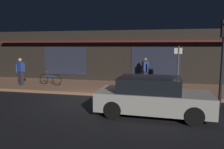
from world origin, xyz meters
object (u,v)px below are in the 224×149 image
motorcycle (133,82)px  person_photographer (21,71)px  bicycle_parked (50,79)px  person_bystander (145,70)px  traffic_light_pole (223,48)px  sign_post (178,66)px  parked_car_near (152,96)px

motorcycle → person_photographer: (-6.97, 0.32, 0.38)m
bicycle_parked → person_photographer: (-1.68, -0.52, 0.52)m
person_photographer → person_bystander: 7.71m
person_photographer → traffic_light_pole: 11.11m
motorcycle → sign_post: bearing=7.7°
bicycle_parked → person_photographer: size_ratio=0.98×
sign_post → parked_car_near: bearing=-108.0°
motorcycle → parked_car_near: parked_car_near is taller
person_bystander → parked_car_near: (0.62, -5.70, -0.32)m
bicycle_parked → motorcycle: bearing=-9.0°
person_bystander → traffic_light_pole: 5.36m
motorcycle → person_bystander: bearing=78.8°
motorcycle → person_bystander: 2.43m
motorcycle → person_photographer: 6.99m
motorcycle → traffic_light_pole: bearing=-21.1°
person_photographer → parked_car_near: (8.06, -3.66, -0.32)m
motorcycle → person_bystander: (0.46, 2.36, 0.38)m
person_bystander → traffic_light_pole: (3.42, -3.86, 1.45)m
bicycle_parked → sign_post: bearing=-4.0°
motorcycle → parked_car_near: 3.51m
sign_post → motorcycle: bearing=-172.3°
motorcycle → traffic_light_pole: 4.55m
person_bystander → sign_post: (1.81, -2.05, 0.48)m
person_photographer → motorcycle: bearing=-2.6°
person_photographer → person_bystander: (7.44, 2.04, 0.00)m
bicycle_parked → sign_post: (7.56, -0.53, 1.00)m
person_bystander → sign_post: size_ratio=0.70×
person_photographer → sign_post: sign_post is taller
bicycle_parked → parked_car_near: 7.63m
motorcycle → sign_post: sign_post is taller
motorcycle → parked_car_near: (1.09, -3.34, 0.06)m
sign_post → person_photographer: bearing=179.9°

